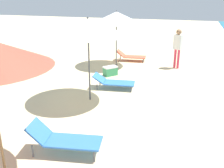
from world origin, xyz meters
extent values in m
cube|color=blue|center=(0.51, 9.43, 0.30)|extent=(1.26, 0.77, 0.04)
cube|color=blue|center=(-0.24, 9.30, 0.49)|extent=(0.48, 0.63, 0.39)
cylinder|color=#59595E|center=(0.95, 9.75, 0.14)|extent=(0.04, 0.04, 0.28)
cylinder|color=#59595E|center=(1.04, 9.28, 0.14)|extent=(0.04, 0.04, 0.28)
cylinder|color=#59595E|center=(-0.35, 9.52, 0.14)|extent=(0.04, 0.04, 0.28)
cylinder|color=#59595E|center=(-0.27, 9.05, 0.14)|extent=(0.04, 0.04, 0.28)
cylinder|color=#4C4C51|center=(-0.29, 12.32, 1.05)|extent=(0.05, 0.05, 2.09)
cone|color=white|center=(-0.29, 12.32, 2.34)|extent=(2.37, 2.37, 0.49)
sphere|color=#4C4C51|center=(-0.29, 12.32, 2.61)|extent=(0.06, 0.06, 0.06)
cube|color=blue|center=(0.35, 13.56, 0.22)|extent=(1.16, 0.73, 0.04)
cube|color=blue|center=(-0.39, 13.46, 0.37)|extent=(0.49, 0.64, 0.29)
cylinder|color=#59595E|center=(0.76, 13.86, 0.10)|extent=(0.04, 0.04, 0.20)
cylinder|color=#59595E|center=(0.82, 13.38, 0.10)|extent=(0.04, 0.04, 0.20)
cylinder|color=#59595E|center=(-0.45, 13.70, 0.10)|extent=(0.04, 0.04, 0.20)
cylinder|color=#59595E|center=(-0.39, 13.22, 0.10)|extent=(0.04, 0.04, 0.20)
cylinder|color=#4C4C51|center=(-0.68, 16.62, 0.99)|extent=(0.05, 0.05, 1.99)
cone|color=white|center=(-0.68, 16.62, 2.25)|extent=(2.31, 2.31, 0.52)
sphere|color=#4C4C51|center=(-0.68, 16.62, 2.54)|extent=(0.06, 0.06, 0.06)
cube|color=#D8593F|center=(0.00, 17.68, 0.22)|extent=(1.16, 0.74, 0.04)
cube|color=#D8593F|center=(-0.73, 17.59, 0.38)|extent=(0.47, 0.66, 0.32)
cylinder|color=#59595E|center=(0.41, 17.99, 0.10)|extent=(0.04, 0.04, 0.20)
cylinder|color=#59595E|center=(0.47, 17.48, 0.10)|extent=(0.04, 0.04, 0.20)
cylinder|color=#59595E|center=(-0.80, 17.84, 0.10)|extent=(0.04, 0.04, 0.20)
cylinder|color=#59595E|center=(-0.74, 17.33, 0.10)|extent=(0.04, 0.04, 0.20)
cylinder|color=#D8334C|center=(2.19, 16.95, 0.44)|extent=(0.11, 0.11, 0.88)
cylinder|color=#D8334C|center=(2.03, 17.03, 0.44)|extent=(0.11, 0.11, 0.88)
cube|color=silver|center=(2.11, 16.99, 1.22)|extent=(0.42, 0.35, 0.66)
sphere|color=#9E704C|center=(2.11, 16.99, 1.67)|extent=(0.24, 0.24, 0.24)
cube|color=#338C59|center=(-0.46, 15.00, 0.17)|extent=(0.60, 0.63, 0.33)
cube|color=white|center=(-0.46, 15.00, 0.36)|extent=(0.62, 0.65, 0.06)
camera|label=1|loc=(2.72, 5.15, 3.29)|focal=41.02mm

